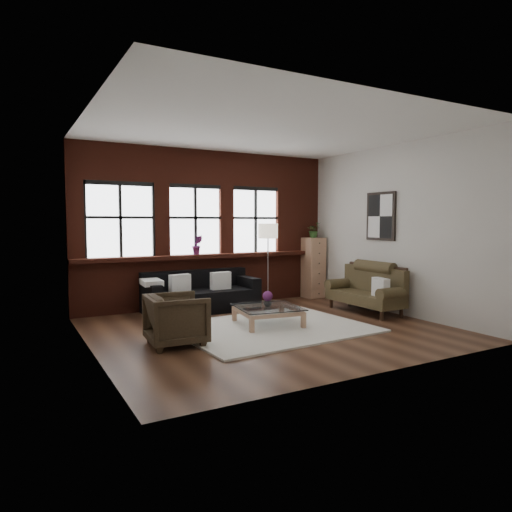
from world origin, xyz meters
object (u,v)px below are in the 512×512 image
dark_sofa (201,291)px  vintage_settee (365,290)px  floor_lamp (268,261)px  drawer_chest (313,268)px  armchair (176,320)px  vase (268,302)px  coffee_table (268,316)px

dark_sofa → vintage_settee: (2.70, -1.63, 0.04)m
vintage_settee → floor_lamp: floor_lamp is taller
vintage_settee → drawer_chest: size_ratio=1.20×
drawer_chest → armchair: bearing=-149.9°
vase → drawer_chest: 3.13m
dark_sofa → armchair: (-1.24, -2.11, -0.03)m
dark_sofa → vase: size_ratio=15.28×
dark_sofa → floor_lamp: bearing=-6.3°
vase → floor_lamp: 1.89m
vase → drawer_chest: (2.39, 2.00, 0.29)m
floor_lamp → dark_sofa: bearing=173.7°
armchair → coffee_table: armchair is taller
dark_sofa → coffee_table: dark_sofa is taller
coffee_table → drawer_chest: (2.39, 2.00, 0.53)m
vintage_settee → armchair: size_ratio=2.06×
armchair → vase: (1.73, 0.40, 0.04)m
vintage_settee → drawer_chest: drawer_chest is taller
vintage_settee → drawer_chest: (0.18, 1.91, 0.25)m
dark_sofa → floor_lamp: size_ratio=1.19×
coffee_table → drawer_chest: drawer_chest is taller
vintage_settee → drawer_chest: bearing=84.5°
vintage_settee → coffee_table: 2.23m
coffee_table → drawer_chest: 3.16m
vintage_settee → vase: bearing=-177.9°
drawer_chest → vase: bearing=-140.2°
dark_sofa → vase: (0.49, -1.72, 0.00)m
armchair → coffee_table: 1.79m
drawer_chest → floor_lamp: (-1.47, -0.44, 0.24)m
vase → coffee_table: bearing=0.0°
dark_sofa → vintage_settee: 3.15m
armchair → vase: armchair is taller
dark_sofa → coffee_table: 1.80m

